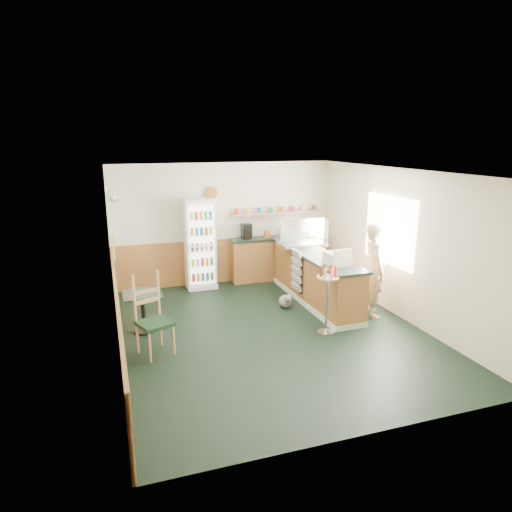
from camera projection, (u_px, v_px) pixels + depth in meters
name	position (u px, v px, depth m)	size (l,w,h in m)	color
ground	(270.00, 331.00, 7.83)	(6.00, 6.00, 0.00)	black
room_envelope	(244.00, 237.00, 8.05)	(5.04, 6.02, 2.72)	beige
service_counter	(315.00, 280.00, 9.11)	(0.68, 3.01, 1.01)	#AD7437
back_counter	(277.00, 256.00, 10.63)	(2.24, 0.42, 1.69)	#AD7437
drinks_fridge	(200.00, 244.00, 9.91)	(0.65, 0.54, 1.97)	white
display_case	(302.00, 233.00, 9.53)	(0.99, 0.52, 0.56)	silver
cash_register	(337.00, 259.00, 8.15)	(0.38, 0.40, 0.22)	beige
shopkeeper	(374.00, 270.00, 8.32)	(0.58, 0.42, 1.74)	tan
condiment_stand	(327.00, 291.00, 7.57)	(0.37, 0.37, 1.16)	silver
newspaper_rack	(297.00, 271.00, 9.06)	(0.09, 0.42, 0.85)	black
cafe_table	(143.00, 305.00, 7.67)	(0.64, 0.64, 0.69)	black
cafe_chair	(153.00, 311.00, 6.93)	(0.60, 0.61, 1.25)	black
dog_doorstop	(286.00, 301.00, 8.86)	(0.25, 0.32, 0.30)	gray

